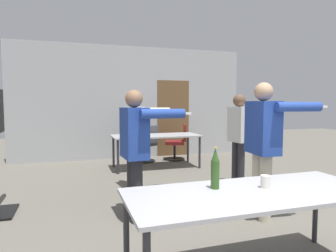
% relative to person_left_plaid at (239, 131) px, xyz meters
% --- Properties ---
extents(back_wall, '(6.08, 0.12, 2.91)m').
position_rel_person_left_plaid_xyz_m(back_wall, '(-1.18, 3.28, 0.48)').
color(back_wall, '#B2B5B7').
rests_on(back_wall, ground_plane).
extents(conference_table_near, '(2.08, 0.84, 0.73)m').
position_rel_person_left_plaid_xyz_m(conference_table_near, '(-1.36, -2.48, -0.29)').
color(conference_table_near, '#A8A8AD').
rests_on(conference_table_near, ground_plane).
extents(conference_table_far, '(1.92, 0.82, 0.73)m').
position_rel_person_left_plaid_xyz_m(conference_table_far, '(-0.98, 1.84, -0.30)').
color(conference_table_far, '#A8A8AD').
rests_on(conference_table_far, ground_plane).
extents(person_left_plaid, '(0.77, 0.57, 1.59)m').
position_rel_person_left_plaid_xyz_m(person_left_plaid, '(0.00, 0.00, 0.00)').
color(person_left_plaid, '#28282D').
rests_on(person_left_plaid, ground_plane).
extents(person_right_polo, '(0.80, 0.64, 1.59)m').
position_rel_person_left_plaid_xyz_m(person_right_polo, '(-1.77, 0.34, -0.01)').
color(person_right_polo, slate).
rests_on(person_right_polo, ground_plane).
extents(person_far_watching, '(0.78, 0.69, 1.60)m').
position_rel_person_left_plaid_xyz_m(person_far_watching, '(-2.02, -0.96, -0.01)').
color(person_far_watching, '#28282D').
rests_on(person_far_watching, ground_plane).
extents(person_center_tall, '(0.77, 0.73, 1.69)m').
position_rel_person_left_plaid_xyz_m(person_center_tall, '(-0.51, -1.40, 0.05)').
color(person_center_tall, beige).
rests_on(person_center_tall, ground_plane).
extents(office_chair_near_pushed, '(0.62, 0.66, 0.90)m').
position_rel_person_left_plaid_xyz_m(office_chair_near_pushed, '(-1.04, 2.53, -0.55)').
color(office_chair_near_pushed, black).
rests_on(office_chair_near_pushed, ground_plane).
extents(office_chair_mid_tucked, '(0.64, 0.59, 0.90)m').
position_rel_person_left_plaid_xyz_m(office_chair_mid_tucked, '(-0.21, 2.58, -0.55)').
color(office_chair_mid_tucked, black).
rests_on(office_chair_mid_tucked, ground_plane).
extents(beer_bottle, '(0.07, 0.07, 0.35)m').
position_rel_person_left_plaid_xyz_m(beer_bottle, '(-1.62, -2.32, -0.07)').
color(beer_bottle, '#2D511E').
rests_on(beer_bottle, conference_table_near).
extents(drink_cup, '(0.08, 0.08, 0.11)m').
position_rel_person_left_plaid_xyz_m(drink_cup, '(-1.22, -2.43, -0.18)').
color(drink_cup, silver).
rests_on(drink_cup, conference_table_near).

